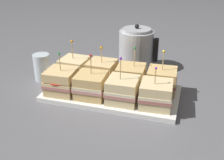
# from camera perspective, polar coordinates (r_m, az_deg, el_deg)

# --- Properties ---
(ground_plane) EXTENTS (6.00, 6.00, 0.00)m
(ground_plane) POSITION_cam_1_polar(r_m,az_deg,el_deg) (1.09, 0.00, -3.14)
(ground_plane) COLOR slate
(serving_platter) EXTENTS (0.51, 0.26, 0.02)m
(serving_platter) POSITION_cam_1_polar(r_m,az_deg,el_deg) (1.09, 0.00, -2.73)
(serving_platter) COLOR white
(serving_platter) RESTS_ON ground_plane
(sandwich_front_far_left) EXTENTS (0.12, 0.12, 0.16)m
(sandwich_front_far_left) POSITION_cam_1_polar(r_m,az_deg,el_deg) (1.07, -10.24, -0.29)
(sandwich_front_far_left) COLOR #DBB77A
(sandwich_front_far_left) RESTS_ON serving_platter
(sandwich_front_center_left) EXTENTS (0.12, 0.12, 0.16)m
(sandwich_front_center_left) POSITION_cam_1_polar(r_m,az_deg,el_deg) (1.03, -4.26, -1.10)
(sandwich_front_center_left) COLOR tan
(sandwich_front_center_left) RESTS_ON serving_platter
(sandwich_front_center_right) EXTENTS (0.11, 0.11, 0.17)m
(sandwich_front_center_right) POSITION_cam_1_polar(r_m,az_deg,el_deg) (1.00, 2.20, -2.08)
(sandwich_front_center_right) COLOR beige
(sandwich_front_center_right) RESTS_ON serving_platter
(sandwich_front_far_right) EXTENTS (0.12, 0.12, 0.15)m
(sandwich_front_far_right) POSITION_cam_1_polar(r_m,az_deg,el_deg) (0.98, 8.94, -2.92)
(sandwich_front_far_right) COLOR beige
(sandwich_front_far_right) RESTS_ON serving_platter
(sandwich_back_far_left) EXTENTS (0.12, 0.12, 0.17)m
(sandwich_back_far_left) POSITION_cam_1_polar(r_m,az_deg,el_deg) (1.18, -7.57, 2.23)
(sandwich_back_far_left) COLOR beige
(sandwich_back_far_left) RESTS_ON serving_platter
(sandwich_back_center_left) EXTENTS (0.12, 0.12, 0.16)m
(sandwich_back_center_left) POSITION_cam_1_polar(r_m,az_deg,el_deg) (1.14, -2.07, 1.58)
(sandwich_back_center_left) COLOR #DBB77A
(sandwich_back_center_left) RESTS_ON serving_platter
(sandwich_back_center_right) EXTENTS (0.12, 0.12, 0.17)m
(sandwich_back_center_right) POSITION_cam_1_polar(r_m,az_deg,el_deg) (1.10, 3.83, 0.67)
(sandwich_back_center_right) COLOR tan
(sandwich_back_center_right) RESTS_ON serving_platter
(sandwich_back_far_right) EXTENTS (0.12, 0.12, 0.17)m
(sandwich_back_far_right) POSITION_cam_1_polar(r_m,az_deg,el_deg) (1.09, 10.06, -0.08)
(sandwich_back_far_right) COLOR tan
(sandwich_back_far_right) RESTS_ON serving_platter
(kettle_steel) EXTENTS (0.18, 0.16, 0.21)m
(kettle_steel) POSITION_cam_1_polar(r_m,az_deg,el_deg) (1.31, 4.95, 6.28)
(kettle_steel) COLOR #B7BABF
(kettle_steel) RESTS_ON ground_plane
(drinking_glass) EXTENTS (0.07, 0.07, 0.11)m
(drinking_glass) POSITION_cam_1_polar(r_m,az_deg,el_deg) (1.24, -14.01, 2.56)
(drinking_glass) COLOR silver
(drinking_glass) RESTS_ON ground_plane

